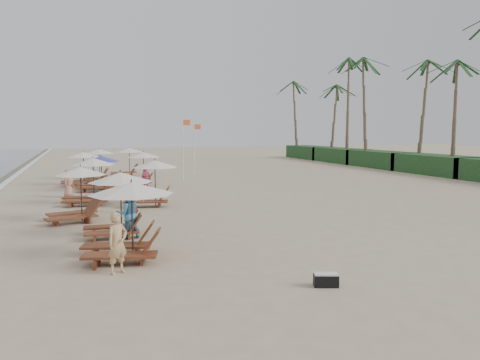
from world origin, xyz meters
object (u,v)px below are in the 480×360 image
object	(u,v)px
beachgoer_mid_a	(128,214)
duffel_bag	(326,280)
lounger_station_4	(97,175)
inland_station_1	(141,165)
lounger_station_1	(115,203)
lounger_station_2	(75,196)
flag_pole_near	(183,145)
inland_station_2	(127,159)
lounger_station_0	(124,220)
beachgoer_near	(118,243)
lounger_station_6	(97,163)
beachgoer_far_a	(146,180)
lounger_station_3	(87,184)
beachgoer_mid_b	(134,196)
lounger_station_5	(80,170)
beachgoer_far_b	(69,183)
inland_station_0	(151,180)

from	to	relation	value
beachgoer_mid_a	duffel_bag	world-z (taller)	beachgoer_mid_a
lounger_station_4	inland_station_1	size ratio (longest dim) A/B	1.04
inland_station_1	beachgoer_mid_a	xyz separation A→B (m)	(-2.40, -15.23, -0.56)
lounger_station_1	beachgoer_mid_a	distance (m)	0.70
lounger_station_2	flag_pole_near	bearing A→B (deg)	61.37
inland_station_2	duffel_bag	distance (m)	29.45
lounger_station_0	beachgoer_near	size ratio (longest dim) A/B	1.72
lounger_station_6	duffel_bag	world-z (taller)	lounger_station_6
inland_station_2	inland_station_1	bearing A→B (deg)	-88.47
lounger_station_1	duffel_bag	distance (m)	8.41
beachgoer_far_a	duffel_bag	size ratio (longest dim) A/B	2.74
lounger_station_3	beachgoer_far_a	world-z (taller)	lounger_station_3
lounger_station_0	beachgoer_near	xyz separation A→B (m)	(-0.29, -1.36, -0.33)
beachgoer_near	lounger_station_3	bearing A→B (deg)	60.16
beachgoer_mid_b	beachgoer_far_a	distance (m)	5.67
lounger_station_3	lounger_station_5	world-z (taller)	lounger_station_3
lounger_station_2	beachgoer_near	bearing A→B (deg)	-82.17
beachgoer_near	beachgoer_far_b	distance (m)	15.09
lounger_station_2	flag_pole_near	size ratio (longest dim) A/B	0.55
beachgoer_mid_a	beachgoer_far_b	xyz separation A→B (m)	(-2.09, 11.04, -0.07)
lounger_station_0	inland_station_2	xyz separation A→B (m)	(2.57, 25.34, 0.18)
inland_station_0	beachgoer_far_b	size ratio (longest dim) A/B	1.82
lounger_station_5	inland_station_1	bearing A→B (deg)	-20.16
beachgoer_near	flag_pole_near	bearing A→B (deg)	41.21
lounger_station_2	beachgoer_mid_b	distance (m)	2.73
beachgoer_far_a	flag_pole_near	bearing A→B (deg)	-171.03
lounger_station_6	lounger_station_3	bearing A→B (deg)	-94.34
lounger_station_3	flag_pole_near	xyz separation A→B (m)	(6.92, 9.41, 1.55)
lounger_station_0	lounger_station_4	xyz separation A→B (m)	(-0.13, 16.03, -0.16)
lounger_station_5	beachgoer_far_b	size ratio (longest dim) A/B	1.72
inland_station_2	beachgoer_near	size ratio (longest dim) A/B	1.71
lounger_station_4	lounger_station_5	size ratio (longest dim) A/B	1.04
lounger_station_1	duffel_bag	xyz separation A→B (m)	(4.32, -7.14, -1.01)
beachgoer_mid_b	beachgoer_far_a	xyz separation A→B (m)	(1.30, 5.52, 0.10)
inland_station_1	duffel_bag	xyz separation A→B (m)	(1.54, -21.89, -1.24)
inland_station_2	beachgoer_mid_a	bearing A→B (deg)	-95.52
lounger_station_2	lounger_station_4	distance (m)	9.71
lounger_station_1	beachgoer_far_a	world-z (taller)	lounger_station_1
lounger_station_2	beachgoer_mid_b	world-z (taller)	lounger_station_2
inland_station_0	beachgoer_mid_a	distance (m)	6.75
lounger_station_5	lounger_station_6	xyz separation A→B (m)	(1.26, 3.81, 0.18)
beachgoer_far_b	duffel_bag	world-z (taller)	beachgoer_far_b
lounger_station_1	inland_station_0	size ratio (longest dim) A/B	0.88
flag_pole_near	beachgoer_far_a	bearing A→B (deg)	-117.72
lounger_station_1	beachgoer_far_b	distance (m)	10.70
lounger_station_0	lounger_station_3	world-z (taller)	lounger_station_3
lounger_station_5	beachgoer_far_b	xyz separation A→B (m)	(-0.62, -5.61, -0.27)
lounger_station_1	beachgoer_near	size ratio (longest dim) A/B	1.53
lounger_station_6	inland_station_0	bearing A→B (deg)	-82.03
inland_station_0	inland_station_2	world-z (taller)	same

